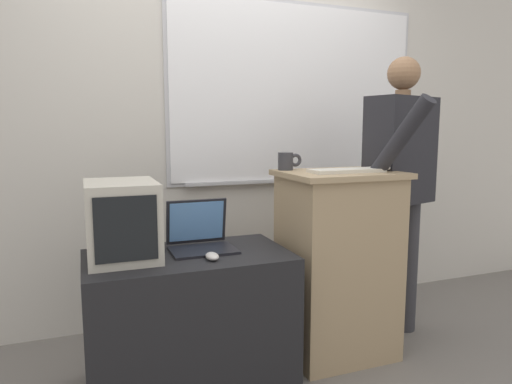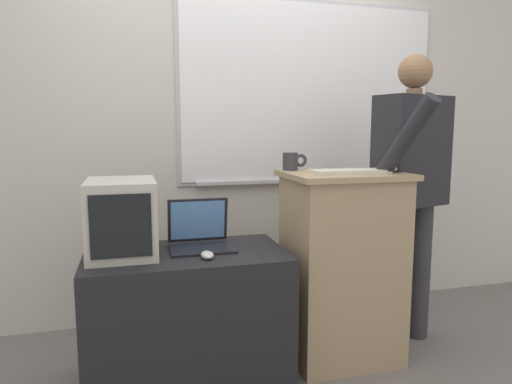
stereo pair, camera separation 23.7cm
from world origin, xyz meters
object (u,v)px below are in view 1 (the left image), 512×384
object	(u,v)px
laptop	(200,234)
coffee_mug	(287,161)
lectern_podium	(337,263)
computer_mouse_by_keyboard	(384,168)
computer_mouse_by_laptop	(212,256)
person_presenter	(400,178)
side_desk	(190,320)
crt_monitor	(122,220)
wireless_keyboard	(347,171)

from	to	relation	value
laptop	coffee_mug	distance (m)	0.67
lectern_podium	coffee_mug	bearing A→B (deg)	141.76
computer_mouse_by_keyboard	computer_mouse_by_laptop	bearing A→B (deg)	-173.38
person_presenter	coffee_mug	distance (m)	0.72
coffee_mug	side_desk	bearing A→B (deg)	-161.01
coffee_mug	computer_mouse_by_laptop	bearing A→B (deg)	-147.06
person_presenter	crt_monitor	xyz separation A→B (m)	(-1.63, -0.04, -0.13)
side_desk	crt_monitor	distance (m)	0.61
side_desk	wireless_keyboard	distance (m)	1.14
coffee_mug	crt_monitor	bearing A→B (deg)	-169.85
lectern_podium	side_desk	world-z (taller)	lectern_podium
lectern_podium	wireless_keyboard	bearing A→B (deg)	-86.54
crt_monitor	coffee_mug	size ratio (longest dim) A/B	3.01
wireless_keyboard	computer_mouse_by_laptop	world-z (taller)	wireless_keyboard
computer_mouse_by_laptop	computer_mouse_by_keyboard	bearing A→B (deg)	6.62
laptop	computer_mouse_by_keyboard	world-z (taller)	computer_mouse_by_keyboard
wireless_keyboard	computer_mouse_by_laptop	distance (m)	0.88
laptop	side_desk	bearing A→B (deg)	-131.27
person_presenter	computer_mouse_by_laptop	xyz separation A→B (m)	(-1.24, -0.23, -0.30)
person_presenter	laptop	bearing A→B (deg)	163.57
person_presenter	side_desk	bearing A→B (deg)	167.60
crt_monitor	laptop	bearing A→B (deg)	6.48
computer_mouse_by_laptop	computer_mouse_by_keyboard	world-z (taller)	computer_mouse_by_keyboard
person_presenter	computer_mouse_by_laptop	size ratio (longest dim) A/B	17.14
lectern_podium	wireless_keyboard	distance (m)	0.54
side_desk	computer_mouse_by_laptop	xyz separation A→B (m)	(0.08, -0.14, 0.36)
person_presenter	computer_mouse_by_keyboard	world-z (taller)	person_presenter
wireless_keyboard	side_desk	bearing A→B (deg)	177.70
computer_mouse_by_keyboard	lectern_podium	bearing A→B (deg)	169.84
lectern_podium	laptop	xyz separation A→B (m)	(-0.79, 0.06, 0.22)
wireless_keyboard	coffee_mug	xyz separation A→B (m)	(-0.24, 0.25, 0.04)
computer_mouse_by_laptop	coffee_mug	world-z (taller)	coffee_mug
person_presenter	computer_mouse_by_keyboard	bearing A→B (deg)	-168.46
wireless_keyboard	person_presenter	bearing A→B (deg)	15.44
person_presenter	wireless_keyboard	xyz separation A→B (m)	(-0.46, -0.13, 0.07)
side_desk	person_presenter	xyz separation A→B (m)	(1.33, 0.09, 0.66)
laptop	crt_monitor	distance (m)	0.40
wireless_keyboard	crt_monitor	bearing A→B (deg)	175.88
side_desk	wireless_keyboard	size ratio (longest dim) A/B	2.39
lectern_podium	person_presenter	world-z (taller)	person_presenter
laptop	computer_mouse_by_keyboard	size ratio (longest dim) A/B	3.24
person_presenter	computer_mouse_by_laptop	bearing A→B (deg)	174.07
side_desk	wireless_keyboard	bearing A→B (deg)	-2.30
laptop	computer_mouse_by_laptop	size ratio (longest dim) A/B	3.24
lectern_podium	wireless_keyboard	world-z (taller)	wireless_keyboard
computer_mouse_by_laptop	coffee_mug	size ratio (longest dim) A/B	0.69
computer_mouse_by_laptop	computer_mouse_by_keyboard	xyz separation A→B (m)	(1.04, 0.12, 0.38)
wireless_keyboard	crt_monitor	xyz separation A→B (m)	(-1.18, 0.08, -0.20)
crt_monitor	coffee_mug	world-z (taller)	coffee_mug
laptop	coffee_mug	bearing A→B (deg)	12.69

